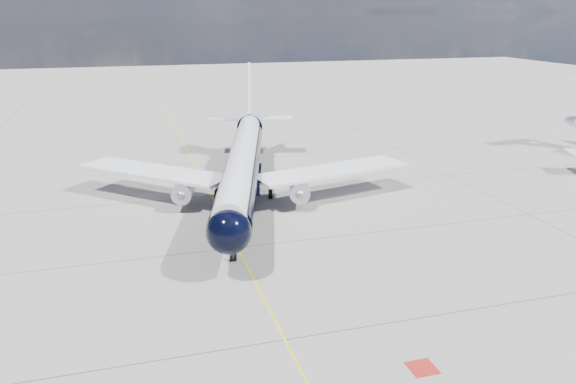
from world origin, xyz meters
name	(u,v)px	position (x,y,z in m)	size (l,w,h in m)	color
ground	(205,183)	(0.00, 30.00, 0.00)	(320.00, 320.00, 0.00)	gray
taxiway_centerline	(211,196)	(0.00, 25.00, 0.00)	(0.16, 160.00, 0.01)	yellow
red_marking	(422,368)	(6.80, -10.00, 0.00)	(1.60, 1.60, 0.01)	maroon
main_airliner	(243,162)	(3.39, 23.38, 4.05)	(35.85, 44.41, 13.04)	black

